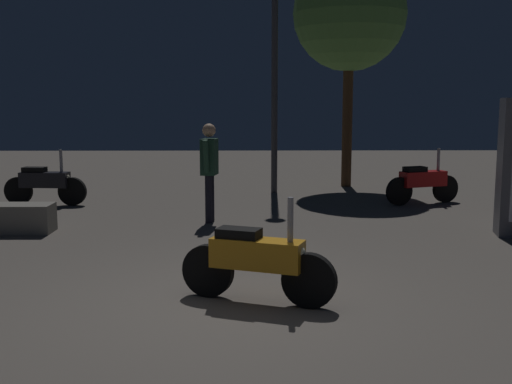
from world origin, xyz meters
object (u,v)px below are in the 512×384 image
(motorcycle_orange_foreground, at_px, (257,260))
(motorcycle_red_parked_left, at_px, (423,182))
(motorcycle_black_parked_right, at_px, (45,183))
(streetlamp_near, at_px, (275,40))
(person_rider_beside, at_px, (209,164))

(motorcycle_orange_foreground, height_order, motorcycle_red_parked_left, same)
(motorcycle_black_parked_right, height_order, streetlamp_near, streetlamp_near)
(motorcycle_orange_foreground, bearing_deg, motorcycle_black_parked_right, 144.39)
(motorcycle_orange_foreground, height_order, streetlamp_near, streetlamp_near)
(person_rider_beside, bearing_deg, motorcycle_black_parked_right, -18.12)
(motorcycle_red_parked_left, xyz_separation_m, streetlamp_near, (-2.92, 1.64, 2.95))
(motorcycle_red_parked_left, height_order, streetlamp_near, streetlamp_near)
(motorcycle_black_parked_right, relative_size, streetlamp_near, 0.31)
(person_rider_beside, bearing_deg, streetlamp_near, -99.86)
(motorcycle_black_parked_right, bearing_deg, person_rider_beside, -22.77)
(motorcycle_orange_foreground, bearing_deg, person_rider_beside, 120.14)
(motorcycle_red_parked_left, bearing_deg, motorcycle_orange_foreground, -138.91)
(motorcycle_orange_foreground, distance_m, person_rider_beside, 4.42)
(motorcycle_red_parked_left, relative_size, motorcycle_black_parked_right, 0.96)
(motorcycle_black_parked_right, height_order, person_rider_beside, person_rider_beside)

